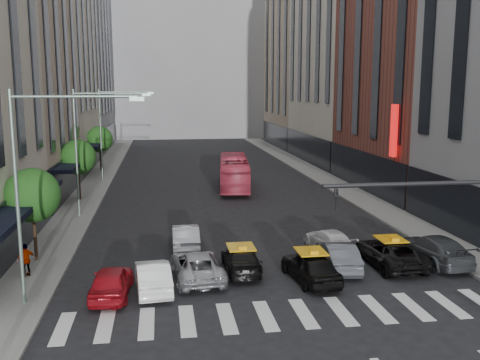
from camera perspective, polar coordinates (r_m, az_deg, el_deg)
name	(u,v)px	position (r m, az deg, el deg)	size (l,w,h in m)	color
ground	(299,330)	(21.45, 6.26, -15.64)	(160.00, 160.00, 0.00)	black
sidewalk_left	(90,191)	(49.98, -15.70, -1.14)	(3.00, 96.00, 0.15)	slate
sidewalk_right	(336,184)	(52.26, 10.18, -0.46)	(3.00, 96.00, 0.15)	slate
building_left_b	(10,53)	(48.31, -23.29, 12.30)	(8.00, 16.00, 24.00)	tan
building_left_c	(50,9)	(66.41, -19.58, 16.81)	(8.00, 20.00, 36.00)	beige
building_left_d	(77,49)	(84.77, -16.97, 13.24)	(8.00, 18.00, 30.00)	gray
building_right_b	(411,45)	(50.91, 17.78, 13.58)	(8.00, 18.00, 26.00)	brown
building_right_d	(301,58)	(86.72, 6.48, 12.84)	(8.00, 18.00, 28.00)	tan
building_far	(186,41)	(104.22, -5.80, 14.52)	(30.00, 10.00, 36.00)	gray
tree_near	(32,195)	(30.02, -21.27, -1.54)	(2.88, 2.88, 4.95)	black
tree_mid	(78,157)	(45.57, -16.89, 2.34)	(2.88, 2.88, 4.95)	black
tree_far	(100,139)	(61.35, -14.75, 4.23)	(2.88, 2.88, 4.95)	black
streetlamp_near	(39,169)	(23.49, -20.61, 1.11)	(5.38, 0.25, 9.00)	gray
streetlamp_mid	(89,136)	(39.18, -15.77, 4.57)	(5.38, 0.25, 9.00)	gray
streetlamp_far	(110,122)	(55.05, -13.69, 6.04)	(5.38, 0.25, 9.00)	gray
liberty_sign	(394,131)	(42.68, 16.10, 5.08)	(0.30, 0.70, 4.00)	red
car_red	(111,281)	(24.89, -13.55, -10.45)	(1.65, 4.11, 1.40)	#A00E18
car_white_front	(153,276)	(25.20, -9.29, -10.06)	(1.47, 4.23, 1.39)	white
car_silver	(197,265)	(26.40, -4.61, -9.07)	(2.25, 4.87, 1.35)	#A5A5AA
taxi_left	(241,260)	(27.30, 0.10, -8.48)	(1.80, 4.42, 1.28)	black
taxi_center	(311,267)	(26.19, 7.53, -9.14)	(1.75, 4.35, 1.48)	black
car_grey_mid	(338,255)	(28.14, 10.39, -7.92)	(1.52, 4.37, 1.44)	#43464B
taxi_right	(390,252)	(29.29, 15.70, -7.44)	(2.36, 5.11, 1.42)	black
car_grey_curb	(434,249)	(30.42, 19.94, -6.94)	(2.11, 5.18, 1.50)	#37393E
car_row2_left	(185,236)	(31.31, -5.84, -6.01)	(1.51, 4.32, 1.42)	#A7A8AD
car_row2_right	(329,240)	(31.17, 9.47, -6.34)	(1.73, 4.25, 1.23)	white
bus	(234,172)	(49.56, -0.64, 0.82)	(2.54, 10.84, 3.02)	#D53E58
pedestrian_far	(26,260)	(28.16, -21.87, -7.94)	(0.96, 0.40, 1.63)	gray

